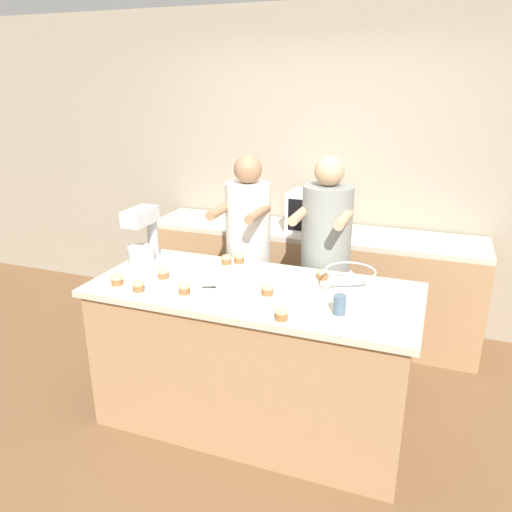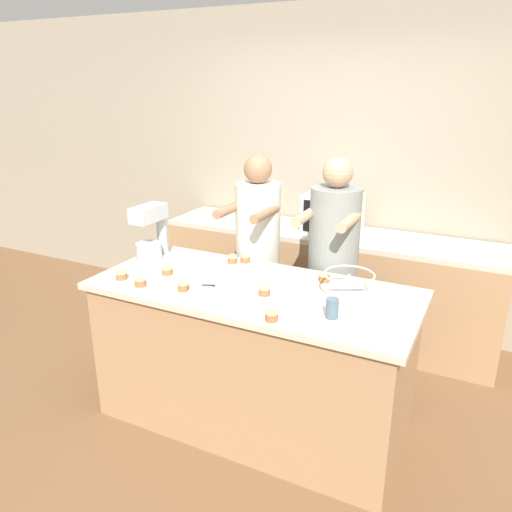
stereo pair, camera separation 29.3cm
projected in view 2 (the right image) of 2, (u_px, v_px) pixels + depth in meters
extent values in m
plane|color=brown|center=(253.00, 418.00, 3.27)|extent=(16.00, 16.00, 0.00)
cube|color=gray|center=(344.00, 172.00, 4.28)|extent=(10.00, 0.06, 2.70)
cube|color=#A87F56|center=(253.00, 359.00, 3.12)|extent=(1.87, 0.80, 0.90)
cube|color=beige|center=(253.00, 290.00, 2.96)|extent=(1.94, 0.85, 0.04)
cube|color=#A87F56|center=(325.00, 285.00, 4.29)|extent=(2.80, 0.60, 0.87)
cube|color=beige|center=(328.00, 234.00, 4.14)|extent=(2.80, 0.60, 0.04)
cylinder|color=brown|center=(258.00, 313.00, 3.78)|extent=(0.25, 0.25, 0.86)
cylinder|color=silver|center=(258.00, 223.00, 3.54)|extent=(0.32, 0.32, 0.56)
sphere|color=#936B4C|center=(258.00, 169.00, 3.42)|extent=(0.20, 0.20, 0.20)
cylinder|color=#936B4C|center=(229.00, 209.00, 3.42)|extent=(0.06, 0.34, 0.06)
cylinder|color=#936B4C|center=(265.00, 214.00, 3.30)|extent=(0.06, 0.34, 0.06)
cylinder|color=#232328|center=(329.00, 329.00, 3.54)|extent=(0.26, 0.26, 0.86)
cylinder|color=gray|center=(335.00, 231.00, 3.30)|extent=(0.34, 0.34, 0.59)
sphere|color=tan|center=(338.00, 172.00, 3.17)|extent=(0.20, 0.20, 0.20)
cylinder|color=tan|center=(306.00, 216.00, 3.17)|extent=(0.06, 0.34, 0.06)
cylinder|color=tan|center=(349.00, 221.00, 3.05)|extent=(0.06, 0.34, 0.06)
cube|color=#B2B7BC|center=(153.00, 259.00, 3.37)|extent=(0.20, 0.30, 0.03)
cylinder|color=#B2B7BC|center=(162.00, 234.00, 3.42)|extent=(0.07, 0.07, 0.26)
cube|color=#B2B7BC|center=(148.00, 213.00, 3.25)|extent=(0.13, 0.26, 0.10)
cylinder|color=#BCBCC1|center=(149.00, 251.00, 3.31)|extent=(0.17, 0.17, 0.11)
cone|color=#BCBCC1|center=(348.00, 286.00, 2.79)|extent=(0.28, 0.28, 0.14)
torus|color=#BCBCC1|center=(349.00, 274.00, 2.76)|extent=(0.29, 0.29, 0.01)
cube|color=silver|center=(273.00, 275.00, 3.11)|extent=(0.38, 0.28, 0.02)
cube|color=white|center=(273.00, 272.00, 3.10)|extent=(0.31, 0.22, 0.02)
cube|color=silver|center=(333.00, 213.00, 4.06)|extent=(0.44, 0.33, 0.32)
cube|color=black|center=(321.00, 218.00, 3.94)|extent=(0.30, 0.01, 0.26)
cube|color=#2D2D2D|center=(345.00, 220.00, 3.85)|extent=(0.09, 0.01, 0.26)
cylinder|color=slate|center=(332.00, 308.00, 2.56)|extent=(0.07, 0.07, 0.11)
cylinder|color=beige|center=(204.00, 294.00, 2.84)|extent=(0.20, 0.20, 0.02)
cube|color=#BCBCC1|center=(227.00, 286.00, 2.96)|extent=(0.13, 0.07, 0.01)
cube|color=black|center=(209.00, 286.00, 2.96)|extent=(0.08, 0.05, 0.01)
cylinder|color=#9E6038|center=(167.00, 272.00, 3.14)|extent=(0.07, 0.07, 0.03)
ellipsoid|color=tan|center=(167.00, 268.00, 3.13)|extent=(0.07, 0.07, 0.04)
cylinder|color=#9E6038|center=(264.00, 292.00, 2.84)|extent=(0.07, 0.07, 0.03)
ellipsoid|color=tan|center=(264.00, 288.00, 2.83)|extent=(0.07, 0.07, 0.04)
cylinder|color=#9E6038|center=(245.00, 260.00, 3.35)|extent=(0.07, 0.07, 0.03)
ellipsoid|color=tan|center=(245.00, 256.00, 3.34)|extent=(0.07, 0.07, 0.04)
cylinder|color=#9E6038|center=(232.00, 260.00, 3.34)|extent=(0.07, 0.07, 0.03)
ellipsoid|color=tan|center=(232.00, 257.00, 3.33)|extent=(0.07, 0.07, 0.04)
cylinder|color=#9E6038|center=(183.00, 288.00, 2.90)|extent=(0.07, 0.07, 0.03)
ellipsoid|color=tan|center=(183.00, 284.00, 2.89)|extent=(0.07, 0.07, 0.04)
cylinder|color=#9E6038|center=(272.00, 318.00, 2.54)|extent=(0.07, 0.07, 0.03)
ellipsoid|color=tan|center=(272.00, 313.00, 2.53)|extent=(0.07, 0.07, 0.04)
cylinder|color=#9E6038|center=(140.00, 283.00, 2.96)|extent=(0.07, 0.07, 0.03)
ellipsoid|color=tan|center=(140.00, 279.00, 2.95)|extent=(0.07, 0.07, 0.04)
cylinder|color=#9E6038|center=(324.00, 279.00, 3.03)|extent=(0.07, 0.07, 0.03)
ellipsoid|color=tan|center=(324.00, 275.00, 3.02)|extent=(0.07, 0.07, 0.04)
cylinder|color=#9E6038|center=(122.00, 277.00, 3.07)|extent=(0.07, 0.07, 0.03)
ellipsoid|color=tan|center=(121.00, 273.00, 3.06)|extent=(0.07, 0.07, 0.04)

